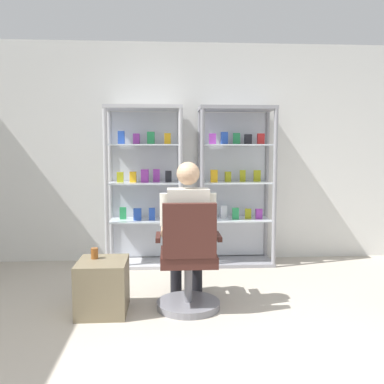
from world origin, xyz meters
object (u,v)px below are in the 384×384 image
(office_chair, at_px, (189,266))
(seated_shopkeeper, at_px, (188,226))
(display_cabinet_right, at_px, (235,185))
(storage_crate, at_px, (103,286))
(display_cabinet_left, at_px, (145,185))
(tea_glass, at_px, (95,253))

(office_chair, distance_m, seated_shopkeeper, 0.36)
(display_cabinet_right, bearing_deg, seated_shopkeeper, -115.59)
(office_chair, xyz_separation_m, storage_crate, (-0.74, 0.01, -0.17))
(office_chair, bearing_deg, seated_shopkeeper, 89.74)
(display_cabinet_left, relative_size, storage_crate, 4.04)
(seated_shopkeeper, height_order, storage_crate, seated_shopkeeper)
(seated_shopkeeper, bearing_deg, display_cabinet_left, 108.11)
(display_cabinet_right, distance_m, tea_glass, 2.11)
(display_cabinet_left, xyz_separation_m, display_cabinet_right, (1.10, 0.00, -0.00))
(display_cabinet_right, height_order, tea_glass, display_cabinet_right)
(office_chair, bearing_deg, storage_crate, 179.30)
(office_chair, bearing_deg, tea_glass, 174.27)
(display_cabinet_right, xyz_separation_m, storage_crate, (-1.39, -1.52, -0.74))
(seated_shopkeeper, distance_m, tea_glass, 0.84)
(display_cabinet_right, relative_size, seated_shopkeeper, 1.47)
(seated_shopkeeper, bearing_deg, storage_crate, -168.18)
(seated_shopkeeper, relative_size, tea_glass, 13.69)
(display_cabinet_left, relative_size, seated_shopkeeper, 1.47)
(display_cabinet_left, relative_size, office_chair, 1.98)
(display_cabinet_right, height_order, seated_shopkeeper, display_cabinet_right)
(office_chair, relative_size, tea_glass, 10.19)
(display_cabinet_left, bearing_deg, office_chair, -73.74)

